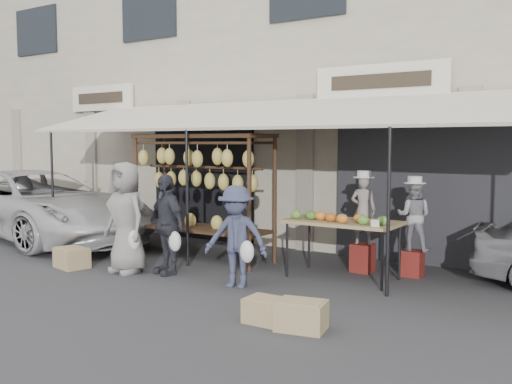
% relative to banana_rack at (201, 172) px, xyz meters
% --- Properties ---
extents(ground_plane, '(90.00, 90.00, 0.00)m').
position_rel_banana_rack_xyz_m(ground_plane, '(1.15, -1.72, -1.56)').
color(ground_plane, '#2D2D30').
extents(shophouse, '(24.00, 6.15, 7.30)m').
position_rel_banana_rack_xyz_m(shophouse, '(1.15, 4.77, 2.08)').
color(shophouse, '#B8AE98').
rests_on(shophouse, ground_plane).
extents(awning, '(10.00, 2.35, 2.92)m').
position_rel_banana_rack_xyz_m(awning, '(1.15, 0.56, 1.01)').
color(awning, beige).
rests_on(awning, ground_plane).
extents(banana_rack, '(2.60, 0.90, 2.24)m').
position_rel_banana_rack_xyz_m(banana_rack, '(0.00, 0.00, 0.00)').
color(banana_rack, black).
rests_on(banana_rack, ground_plane).
extents(produce_table, '(1.70, 0.90, 1.04)m').
position_rel_banana_rack_xyz_m(produce_table, '(2.71, -0.01, -0.69)').
color(produce_table, '#A28A57').
rests_on(produce_table, ground_plane).
extents(vendor_left, '(0.45, 0.34, 1.11)m').
position_rel_banana_rack_xyz_m(vendor_left, '(2.79, 0.64, -0.55)').
color(vendor_left, gray).
rests_on(vendor_left, stool_left).
extents(vendor_right, '(0.58, 0.48, 1.09)m').
position_rel_banana_rack_xyz_m(vendor_right, '(3.58, 0.77, -0.61)').
color(vendor_right, '#98979E').
rests_on(vendor_right, stool_right).
extents(customer_left, '(0.95, 0.70, 1.78)m').
position_rel_banana_rack_xyz_m(customer_left, '(-0.39, -1.46, -0.67)').
color(customer_left, gray).
rests_on(customer_left, ground_plane).
extents(customer_mid, '(1.01, 0.66, 1.59)m').
position_rel_banana_rack_xyz_m(customer_mid, '(0.23, -1.19, -0.77)').
color(customer_mid, '#2F3038').
rests_on(customer_mid, ground_plane).
extents(customer_right, '(1.05, 0.75, 1.48)m').
position_rel_banana_rack_xyz_m(customer_right, '(1.64, -1.27, -0.83)').
color(customer_right, '#383C57').
rests_on(customer_right, ground_plane).
extents(stool_left, '(0.41, 0.41, 0.46)m').
position_rel_banana_rack_xyz_m(stool_left, '(2.79, 0.64, -1.33)').
color(stool_left, maroon).
rests_on(stool_left, ground_plane).
extents(stool_right, '(0.37, 0.37, 0.41)m').
position_rel_banana_rack_xyz_m(stool_right, '(3.58, 0.77, -1.36)').
color(stool_right, maroon).
rests_on(stool_right, ground_plane).
extents(crate_near_a, '(0.48, 0.37, 0.29)m').
position_rel_banana_rack_xyz_m(crate_near_a, '(2.87, -2.43, -1.42)').
color(crate_near_a, tan).
rests_on(crate_near_a, ground_plane).
extents(crate_near_b, '(0.61, 0.51, 0.32)m').
position_rel_banana_rack_xyz_m(crate_near_b, '(3.33, -2.43, -1.40)').
color(crate_near_b, tan).
rests_on(crate_near_b, ground_plane).
extents(crate_far, '(0.63, 0.53, 0.33)m').
position_rel_banana_rack_xyz_m(crate_far, '(-1.41, -1.72, -1.40)').
color(crate_far, tan).
rests_on(crate_far, ground_plane).
extents(van, '(5.60, 3.50, 2.17)m').
position_rel_banana_rack_xyz_m(van, '(-4.88, 0.12, -0.48)').
color(van, silver).
rests_on(van, ground_plane).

